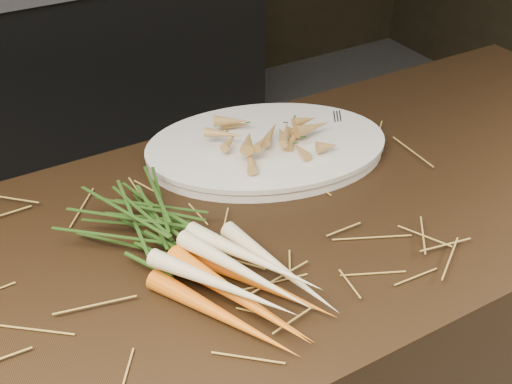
% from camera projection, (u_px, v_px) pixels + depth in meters
% --- Properties ---
extents(back_counter, '(1.82, 0.62, 0.84)m').
position_uv_depth(back_counter, '(50.00, 69.00, 2.76)').
color(back_counter, black).
rests_on(back_counter, ground).
extents(straw_bedding, '(1.40, 0.60, 0.02)m').
position_uv_depth(straw_bedding, '(129.00, 262.00, 1.03)').
color(straw_bedding, '#B0933E').
rests_on(straw_bedding, main_counter).
extents(root_veg_bunch, '(0.32, 0.50, 0.09)m').
position_uv_depth(root_veg_bunch, '(174.00, 246.00, 1.00)').
color(root_veg_bunch, '#CA541D').
rests_on(root_veg_bunch, main_counter).
extents(serving_platter, '(0.56, 0.45, 0.03)m').
position_uv_depth(serving_platter, '(266.00, 150.00, 1.29)').
color(serving_platter, white).
rests_on(serving_platter, main_counter).
extents(roasted_veg_heap, '(0.28, 0.24, 0.05)m').
position_uv_depth(roasted_veg_heap, '(267.00, 133.00, 1.27)').
color(roasted_veg_heap, '#C18B47').
rests_on(roasted_veg_heap, serving_platter).
extents(serving_fork, '(0.11, 0.16, 0.00)m').
position_uv_depth(serving_fork, '(351.00, 140.00, 1.30)').
color(serving_fork, silver).
rests_on(serving_fork, serving_platter).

